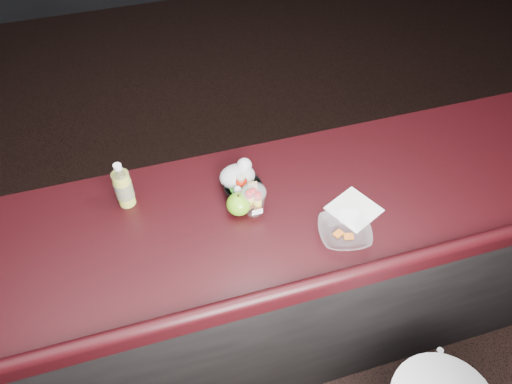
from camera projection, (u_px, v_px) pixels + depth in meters
room_shell at (285, 75)px, 1.03m from camera, size 8.00×8.00×8.00m
counter at (250, 287)px, 2.21m from camera, size 4.06×0.71×1.02m
lemonade_bottle at (123, 187)px, 1.81m from camera, size 0.07×0.07×0.20m
fruit_cup at (254, 199)px, 1.79m from camera, size 0.09×0.09×0.13m
green_apple at (239, 204)px, 1.81m from camera, size 0.09×0.09×0.09m
plastic_bag at (238, 175)px, 1.90m from camera, size 0.14×0.11×0.10m
snack_bowl at (243, 188)px, 1.88m from camera, size 0.19×0.19×0.08m
takeout_bowl at (344, 232)px, 1.75m from camera, size 0.22×0.22×0.05m
paper_napkin at (354, 209)px, 1.84m from camera, size 0.21×0.21×0.00m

